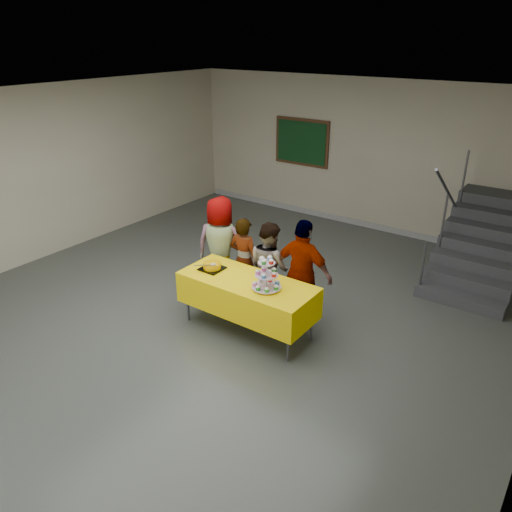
{
  "coord_description": "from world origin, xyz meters",
  "views": [
    {
      "loc": [
        4.04,
        -4.41,
        3.79
      ],
      "look_at": [
        0.51,
        0.52,
        1.05
      ],
      "focal_mm": 35.0,
      "sensor_mm": 36.0,
      "label": 1
    }
  ],
  "objects_px": {
    "schoolchild_d": "(303,273)",
    "cupcake_stand": "(267,277)",
    "schoolchild_c": "(269,267)",
    "schoolchild_a": "(221,247)",
    "bake_table": "(247,294)",
    "bear_cake": "(212,265)",
    "schoolchild_b": "(244,260)",
    "noticeboard": "(302,142)",
    "staircase": "(486,246)"
  },
  "relations": [
    {
      "from": "bake_table",
      "to": "bear_cake",
      "type": "xyz_separation_m",
      "value": [
        -0.6,
        -0.01,
        0.27
      ]
    },
    {
      "from": "schoolchild_a",
      "to": "schoolchild_c",
      "type": "height_order",
      "value": "schoolchild_a"
    },
    {
      "from": "staircase",
      "to": "schoolchild_b",
      "type": "bearing_deg",
      "value": -130.94
    },
    {
      "from": "bake_table",
      "to": "schoolchild_a",
      "type": "height_order",
      "value": "schoolchild_a"
    },
    {
      "from": "bake_table",
      "to": "schoolchild_c",
      "type": "relative_size",
      "value": 1.38
    },
    {
      "from": "schoolchild_d",
      "to": "staircase",
      "type": "height_order",
      "value": "staircase"
    },
    {
      "from": "cupcake_stand",
      "to": "schoolchild_d",
      "type": "relative_size",
      "value": 0.29
    },
    {
      "from": "schoolchild_d",
      "to": "cupcake_stand",
      "type": "bearing_deg",
      "value": 78.64
    },
    {
      "from": "schoolchild_c",
      "to": "schoolchild_b",
      "type": "bearing_deg",
      "value": 23.01
    },
    {
      "from": "schoolchild_d",
      "to": "noticeboard",
      "type": "xyz_separation_m",
      "value": [
        -2.45,
        4.03,
        0.83
      ]
    },
    {
      "from": "schoolchild_d",
      "to": "schoolchild_b",
      "type": "bearing_deg",
      "value": -1.17
    },
    {
      "from": "schoolchild_a",
      "to": "schoolchild_c",
      "type": "relative_size",
      "value": 1.15
    },
    {
      "from": "bake_table",
      "to": "noticeboard",
      "type": "relative_size",
      "value": 1.45
    },
    {
      "from": "bear_cake",
      "to": "schoolchild_c",
      "type": "xyz_separation_m",
      "value": [
        0.5,
        0.67,
        -0.15
      ]
    },
    {
      "from": "bear_cake",
      "to": "schoolchild_c",
      "type": "relative_size",
      "value": 0.26
    },
    {
      "from": "schoolchild_c",
      "to": "staircase",
      "type": "bearing_deg",
      "value": -104.0
    },
    {
      "from": "bake_table",
      "to": "schoolchild_c",
      "type": "bearing_deg",
      "value": 98.21
    },
    {
      "from": "bear_cake",
      "to": "staircase",
      "type": "distance_m",
      "value": 4.74
    },
    {
      "from": "schoolchild_b",
      "to": "noticeboard",
      "type": "xyz_separation_m",
      "value": [
        -1.42,
        3.99,
        0.93
      ]
    },
    {
      "from": "schoolchild_a",
      "to": "noticeboard",
      "type": "height_order",
      "value": "noticeboard"
    },
    {
      "from": "bake_table",
      "to": "schoolchild_d",
      "type": "height_order",
      "value": "schoolchild_d"
    },
    {
      "from": "schoolchild_c",
      "to": "schoolchild_d",
      "type": "bearing_deg",
      "value": -162.46
    },
    {
      "from": "cupcake_stand",
      "to": "bear_cake",
      "type": "xyz_separation_m",
      "value": [
        -0.94,
        0.04,
        -0.11
      ]
    },
    {
      "from": "schoolchild_b",
      "to": "schoolchild_a",
      "type": "bearing_deg",
      "value": -1.05
    },
    {
      "from": "bake_table",
      "to": "schoolchild_a",
      "type": "bearing_deg",
      "value": 146.88
    },
    {
      "from": "staircase",
      "to": "schoolchild_a",
      "type": "bearing_deg",
      "value": -135.04
    },
    {
      "from": "cupcake_stand",
      "to": "schoolchild_c",
      "type": "distance_m",
      "value": 0.88
    },
    {
      "from": "schoolchild_d",
      "to": "bear_cake",
      "type": "bearing_deg",
      "value": 30.89
    },
    {
      "from": "bake_table",
      "to": "schoolchild_b",
      "type": "bearing_deg",
      "value": 129.89
    },
    {
      "from": "schoolchild_a",
      "to": "schoolchild_c",
      "type": "xyz_separation_m",
      "value": [
        0.89,
        0.02,
        -0.1
      ]
    },
    {
      "from": "schoolchild_b",
      "to": "noticeboard",
      "type": "relative_size",
      "value": 1.03
    },
    {
      "from": "cupcake_stand",
      "to": "schoolchild_c",
      "type": "bearing_deg",
      "value": 121.76
    },
    {
      "from": "bake_table",
      "to": "schoolchild_b",
      "type": "relative_size",
      "value": 1.41
    },
    {
      "from": "schoolchild_a",
      "to": "schoolchild_b",
      "type": "bearing_deg",
      "value": 162.49
    },
    {
      "from": "schoolchild_d",
      "to": "staircase",
      "type": "relative_size",
      "value": 0.64
    },
    {
      "from": "schoolchild_a",
      "to": "schoolchild_d",
      "type": "relative_size",
      "value": 1.02
    },
    {
      "from": "bake_table",
      "to": "noticeboard",
      "type": "height_order",
      "value": "noticeboard"
    },
    {
      "from": "bake_table",
      "to": "bear_cake",
      "type": "distance_m",
      "value": 0.66
    },
    {
      "from": "schoolchild_c",
      "to": "schoolchild_d",
      "type": "relative_size",
      "value": 0.89
    },
    {
      "from": "schoolchild_a",
      "to": "schoolchild_d",
      "type": "xyz_separation_m",
      "value": [
        1.47,
        -0.03,
        -0.02
      ]
    },
    {
      "from": "schoolchild_a",
      "to": "noticeboard",
      "type": "xyz_separation_m",
      "value": [
        -0.98,
        4.0,
        0.81
      ]
    },
    {
      "from": "bake_table",
      "to": "cupcake_stand",
      "type": "bearing_deg",
      "value": -8.66
    },
    {
      "from": "schoolchild_b",
      "to": "noticeboard",
      "type": "distance_m",
      "value": 4.34
    },
    {
      "from": "schoolchild_c",
      "to": "noticeboard",
      "type": "xyz_separation_m",
      "value": [
        -1.87,
        3.98,
        0.92
      ]
    },
    {
      "from": "bear_cake",
      "to": "noticeboard",
      "type": "relative_size",
      "value": 0.28
    },
    {
      "from": "cupcake_stand",
      "to": "staircase",
      "type": "relative_size",
      "value": 0.19
    },
    {
      "from": "schoolchild_a",
      "to": "schoolchild_d",
      "type": "distance_m",
      "value": 1.47
    },
    {
      "from": "schoolchild_a",
      "to": "schoolchild_c",
      "type": "bearing_deg",
      "value": 162.18
    },
    {
      "from": "schoolchild_c",
      "to": "staircase",
      "type": "height_order",
      "value": "staircase"
    },
    {
      "from": "cupcake_stand",
      "to": "noticeboard",
      "type": "bearing_deg",
      "value": 116.19
    }
  ]
}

